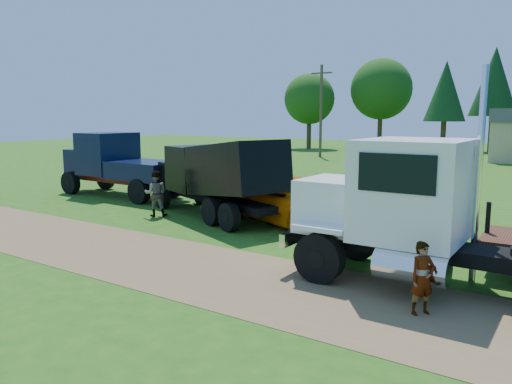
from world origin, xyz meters
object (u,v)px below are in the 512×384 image
Objects in this scene: white_semi_tractor at (417,212)px; spectator_a at (422,278)px; black_dump_truck at (218,173)px; orange_pickup at (296,201)px; navy_truck at (117,164)px.

white_semi_tractor reaches higher than spectator_a.
white_semi_tractor is 5.62× the size of spectator_a.
white_semi_tractor is at bearing 57.58° from spectator_a.
black_dump_truck is 4.92× the size of spectator_a.
white_semi_tractor is 1.14× the size of black_dump_truck.
black_dump_truck is at bearing 125.72° from orange_pickup.
orange_pickup is at bearing -3.17° from navy_truck.
orange_pickup is 9.00m from spectator_a.
navy_truck is 4.88× the size of spectator_a.
black_dump_truck is 1.22× the size of orange_pickup.
spectator_a is at bearing -9.31° from black_dump_truck.
black_dump_truck is at bearing 96.85° from spectator_a.
white_semi_tractor is 7.34m from orange_pickup.
orange_pickup is (3.18, 0.75, -0.92)m from black_dump_truck.
white_semi_tractor reaches higher than navy_truck.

